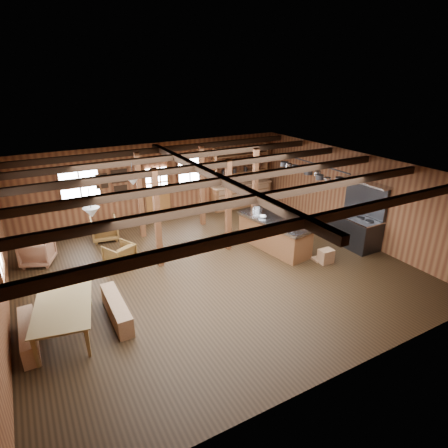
{
  "coord_description": "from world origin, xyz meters",
  "views": [
    {
      "loc": [
        -4.16,
        -8.07,
        5.11
      ],
      "look_at": [
        0.5,
        0.37,
        1.15
      ],
      "focal_mm": 30.0,
      "sensor_mm": 36.0,
      "label": 1
    }
  ],
  "objects_px": {
    "kitchen_island": "(274,234)",
    "armchair_c": "(37,252)",
    "commercial_range": "(356,225)",
    "armchair_b": "(104,228)",
    "dining_table": "(67,318)",
    "armchair_a": "(120,255)"
  },
  "relations": [
    {
      "from": "commercial_range",
      "to": "armchair_c",
      "type": "distance_m",
      "value": 9.49
    },
    {
      "from": "kitchen_island",
      "to": "armchair_b",
      "type": "distance_m",
      "value": 5.45
    },
    {
      "from": "commercial_range",
      "to": "armchair_c",
      "type": "bearing_deg",
      "value": 158.87
    },
    {
      "from": "dining_table",
      "to": "armchair_c",
      "type": "distance_m",
      "value": 3.65
    },
    {
      "from": "kitchen_island",
      "to": "armchair_a",
      "type": "distance_m",
      "value": 4.61
    },
    {
      "from": "commercial_range",
      "to": "armchair_a",
      "type": "xyz_separation_m",
      "value": [
        -6.84,
        2.21,
        -0.33
      ]
    },
    {
      "from": "commercial_range",
      "to": "dining_table",
      "type": "relative_size",
      "value": 1.02
    },
    {
      "from": "armchair_b",
      "to": "dining_table",
      "type": "bearing_deg",
      "value": 75.87
    },
    {
      "from": "armchair_b",
      "to": "kitchen_island",
      "type": "bearing_deg",
      "value": 151.43
    },
    {
      "from": "commercial_range",
      "to": "kitchen_island",
      "type": "bearing_deg",
      "value": 157.1
    },
    {
      "from": "armchair_c",
      "to": "armchair_b",
      "type": "bearing_deg",
      "value": -137.38
    },
    {
      "from": "armchair_a",
      "to": "armchair_b",
      "type": "distance_m",
      "value": 2.0
    },
    {
      "from": "commercial_range",
      "to": "armchair_a",
      "type": "distance_m",
      "value": 7.19
    },
    {
      "from": "dining_table",
      "to": "armchair_c",
      "type": "xyz_separation_m",
      "value": [
        -0.3,
        3.64,
        0.03
      ]
    },
    {
      "from": "armchair_a",
      "to": "armchair_b",
      "type": "relative_size",
      "value": 0.86
    },
    {
      "from": "armchair_a",
      "to": "armchair_b",
      "type": "xyz_separation_m",
      "value": [
        0.03,
        2.0,
        0.05
      ]
    },
    {
      "from": "armchair_c",
      "to": "kitchen_island",
      "type": "bearing_deg",
      "value": -178.92
    },
    {
      "from": "kitchen_island",
      "to": "commercial_range",
      "type": "relative_size",
      "value": 1.28
    },
    {
      "from": "kitchen_island",
      "to": "armchair_c",
      "type": "relative_size",
      "value": 3.16
    },
    {
      "from": "commercial_range",
      "to": "armchair_b",
      "type": "height_order",
      "value": "commercial_range"
    },
    {
      "from": "commercial_range",
      "to": "dining_table",
      "type": "bearing_deg",
      "value": -178.53
    },
    {
      "from": "kitchen_island",
      "to": "dining_table",
      "type": "height_order",
      "value": "kitchen_island"
    }
  ]
}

